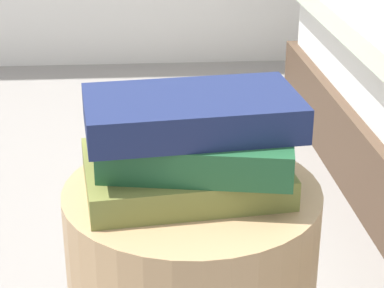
% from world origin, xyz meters
% --- Properties ---
extents(book_olive, '(0.31, 0.24, 0.04)m').
position_xyz_m(book_olive, '(-0.01, 0.01, 0.45)').
color(book_olive, olive).
rests_on(book_olive, side_table).
extents(book_forest, '(0.29, 0.22, 0.05)m').
position_xyz_m(book_forest, '(0.01, 0.00, 0.50)').
color(book_forest, '#1E512D').
rests_on(book_forest, book_olive).
extents(book_navy, '(0.31, 0.20, 0.05)m').
position_xyz_m(book_navy, '(0.00, 0.00, 0.55)').
color(book_navy, '#19234C').
rests_on(book_navy, book_forest).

